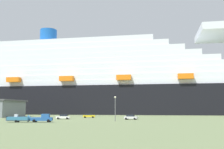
{
  "coord_description": "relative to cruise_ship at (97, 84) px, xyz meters",
  "views": [
    {
      "loc": [
        26.12,
        -81.11,
        3.72
      ],
      "look_at": [
        8.55,
        35.48,
        18.68
      ],
      "focal_mm": 42.66,
      "sensor_mm": 36.0,
      "label": 1
    }
  ],
  "objects": [
    {
      "name": "ground_plane",
      "position": [
        7.56,
        -49.63,
        -18.46
      ],
      "size": [
        600.0,
        600.0,
        0.0
      ],
      "primitive_type": "plane",
      "color": "#66754C"
    },
    {
      "name": "cruise_ship",
      "position": [
        0.0,
        0.0,
        0.0
      ],
      "size": [
        277.28,
        38.41,
        61.73
      ],
      "color": "black",
      "rests_on": "ground_plane"
    },
    {
      "name": "pickup_truck",
      "position": [
        4.7,
        -92.53,
        -17.42
      ],
      "size": [
        5.88,
        3.11,
        2.2
      ],
      "color": "#2659A5",
      "rests_on": "ground_plane"
    },
    {
      "name": "small_boat_on_trailer",
      "position": [
        -0.91,
        -93.63,
        -17.5
      ],
      "size": [
        7.66,
        3.18,
        2.15
      ],
      "color": "#595960",
      "rests_on": "ground_plane"
    },
    {
      "name": "street_lamp",
      "position": [
        23.17,
        -84.88,
        -13.75
      ],
      "size": [
        0.56,
        0.56,
        7.12
      ],
      "color": "slate",
      "rests_on": "ground_plane"
    },
    {
      "name": "parked_car_silver_sedan",
      "position": [
        26.68,
        -72.85,
        -17.63
      ],
      "size": [
        4.63,
        2.76,
        1.58
      ],
      "color": "silver",
      "rests_on": "ground_plane"
    },
    {
      "name": "parked_car_white_van",
      "position": [
        3.75,
        -72.89,
        -17.63
      ],
      "size": [
        4.8,
        2.4,
        1.58
      ],
      "color": "white",
      "rests_on": "ground_plane"
    },
    {
      "name": "parked_car_yellow_taxi",
      "position": [
        9.16,
        -58.51,
        -17.63
      ],
      "size": [
        4.84,
        2.39,
        1.58
      ],
      "color": "yellow",
      "rests_on": "ground_plane"
    }
  ]
}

